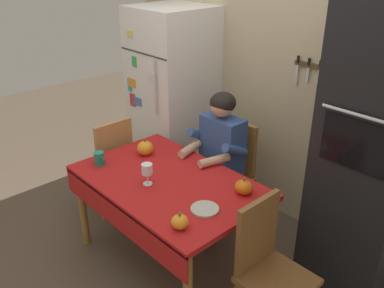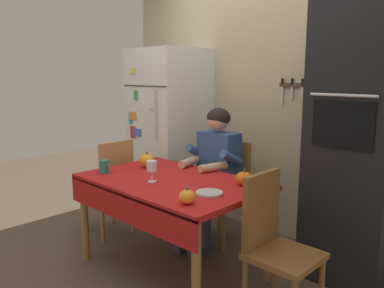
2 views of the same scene
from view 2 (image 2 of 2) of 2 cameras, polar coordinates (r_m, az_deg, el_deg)
ground_plane at (r=3.19m, az=-4.36°, el=-18.48°), size 10.00×10.00×0.00m
back_wall_assembly at (r=3.81m, az=11.41°, el=6.53°), size 3.70×0.13×2.60m
refrigerator at (r=4.20m, az=-3.28°, el=1.55°), size 0.68×0.71×1.80m
wall_oven at (r=3.07m, az=23.40°, el=0.33°), size 0.60×0.64×2.10m
dining_table at (r=2.99m, az=-3.42°, el=-6.87°), size 1.40×0.90×0.74m
chair_behind_person at (r=3.63m, az=5.16°, el=-6.16°), size 0.40×0.40×0.93m
seated_person at (r=3.43m, az=3.23°, el=-3.19°), size 0.47×0.55×1.25m
chair_left_side at (r=3.76m, az=-11.84°, el=-5.77°), size 0.40×0.40×0.93m
chair_right_side at (r=2.54m, az=12.03°, el=-13.74°), size 0.40×0.40×0.93m
coffee_mug at (r=3.24m, az=-12.84°, el=-3.25°), size 0.11×0.08×0.10m
wine_glass at (r=2.89m, az=-5.97°, el=-3.38°), size 0.08×0.08×0.16m
pumpkin_large at (r=2.42m, az=-0.71°, el=-7.81°), size 0.11×0.11×0.11m
pumpkin_medium at (r=2.83m, az=7.70°, el=-5.07°), size 0.13×0.13×0.12m
pumpkin_small at (r=3.36m, az=-6.65°, el=-2.46°), size 0.13×0.13×0.14m
serving_tray at (r=2.61m, az=2.57°, el=-7.26°), size 0.19×0.19×0.02m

